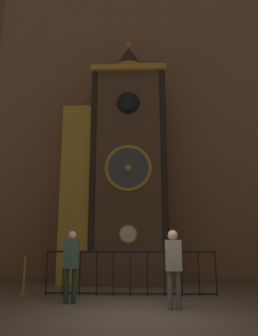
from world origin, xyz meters
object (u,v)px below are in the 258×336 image
Objects in this scene: visitor_near at (71,260)px; visitor_far at (173,261)px; stanchion_post at (24,282)px; clock_tower at (119,171)px.

visitor_far is (2.34, -0.58, 0.01)m from visitor_near.
stanchion_post is at bearing 142.67° from visitor_near.
visitor_far is (1.46, -4.13, -2.84)m from clock_tower.
visitor_near is 2.41m from visitor_far.
visitor_near is (-0.88, -3.55, -2.86)m from clock_tower.
stanchion_post is at bearing -135.87° from clock_tower.
stanchion_post is (-1.52, 1.22, -0.65)m from visitor_near.
clock_tower is at bearing 77.57° from visitor_near.
visitor_far is 4.31m from stanchion_post.
clock_tower reaches higher than stanchion_post.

